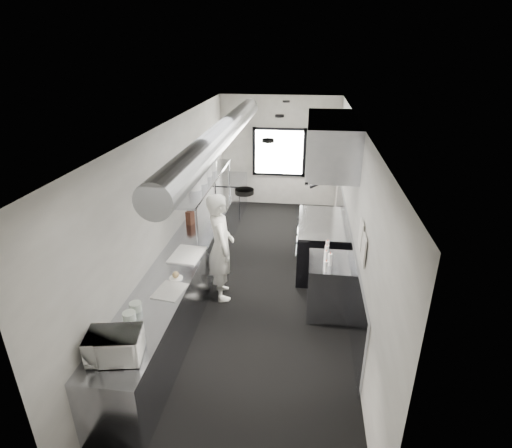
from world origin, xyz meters
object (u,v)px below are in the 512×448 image
(plate_stack_d, at_px, (211,162))
(plate_stack_b, at_px, (201,175))
(squeeze_bottle_b, at_px, (330,259))
(cutting_board, at_px, (187,255))
(plate_stack_a, at_px, (195,182))
(plate_stack_c, at_px, (206,167))
(deli_tub_a, at_px, (129,317))
(small_plate, at_px, (176,278))
(squeeze_bottle_e, at_px, (327,246))
(far_work_table, at_px, (230,196))
(range, at_px, (320,245))
(squeeze_bottle_a, at_px, (326,266))
(deli_tub_b, at_px, (136,307))
(squeeze_bottle_d, at_px, (327,251))
(exhaust_hood, at_px, (331,143))
(squeeze_bottle_c, at_px, (326,256))
(bottle_station, at_px, (329,286))
(pass_shelf, at_px, (205,181))
(prep_counter, at_px, (189,270))
(microwave, at_px, (115,346))
(knife_block, at_px, (191,217))

(plate_stack_d, bearing_deg, plate_stack_b, -90.34)
(squeeze_bottle_b, bearing_deg, cutting_board, 178.98)
(plate_stack_a, bearing_deg, plate_stack_c, 89.71)
(deli_tub_a, xyz_separation_m, plate_stack_c, (0.07, 3.68, 0.78))
(plate_stack_c, bearing_deg, small_plate, -86.09)
(plate_stack_b, bearing_deg, plate_stack_a, -92.13)
(small_plate, xyz_separation_m, squeeze_bottle_e, (2.13, 1.11, 0.08))
(far_work_table, height_order, plate_stack_c, plate_stack_c)
(deli_tub_a, height_order, squeeze_bottle_e, squeeze_bottle_e)
(range, height_order, cutting_board, range)
(far_work_table, height_order, squeeze_bottle_a, squeeze_bottle_a)
(deli_tub_b, bearing_deg, squeeze_bottle_a, 28.09)
(cutting_board, bearing_deg, squeeze_bottle_d, 6.57)
(exhaust_hood, bearing_deg, deli_tub_a, -126.92)
(squeeze_bottle_d, bearing_deg, range, 92.12)
(exhaust_hood, height_order, squeeze_bottle_a, exhaust_hood)
(cutting_board, height_order, squeeze_bottle_d, squeeze_bottle_d)
(squeeze_bottle_b, bearing_deg, squeeze_bottle_d, 97.41)
(plate_stack_a, height_order, plate_stack_d, plate_stack_d)
(deli_tub_b, relative_size, squeeze_bottle_c, 0.89)
(plate_stack_a, bearing_deg, bottle_station, -24.73)
(far_work_table, height_order, plate_stack_a, plate_stack_a)
(deli_tub_a, bearing_deg, deli_tub_b, 91.97)
(plate_stack_d, xyz_separation_m, squeeze_bottle_d, (2.28, -2.13, -0.75))
(range, bearing_deg, plate_stack_c, 167.09)
(squeeze_bottle_e, bearing_deg, deli_tub_b, -141.61)
(pass_shelf, height_order, plate_stack_b, plate_stack_b)
(plate_stack_d, bearing_deg, pass_shelf, -89.49)
(range, relative_size, plate_stack_b, 5.13)
(deli_tub_b, xyz_separation_m, plate_stack_b, (0.09, 3.02, 0.77))
(deli_tub_a, bearing_deg, pass_shelf, 88.50)
(prep_counter, relative_size, small_plate, 31.09)
(plate_stack_a, height_order, squeeze_bottle_b, plate_stack_a)
(deli_tub_a, relative_size, plate_stack_a, 0.59)
(prep_counter, relative_size, plate_stack_b, 19.23)
(far_work_table, distance_m, small_plate, 4.71)
(plate_stack_d, relative_size, squeeze_bottle_a, 2.16)
(plate_stack_a, bearing_deg, plate_stack_b, 87.87)
(range, height_order, plate_stack_d, plate_stack_d)
(squeeze_bottle_d, bearing_deg, cutting_board, -173.43)
(exhaust_hood, bearing_deg, plate_stack_a, -172.35)
(microwave, xyz_separation_m, squeeze_bottle_e, (2.27, 2.71, -0.07))
(exhaust_hood, bearing_deg, bottle_station, -87.82)
(bottle_station, bearing_deg, knife_block, 155.42)
(plate_stack_d, bearing_deg, range, -21.72)
(range, bearing_deg, squeeze_bottle_d, -87.88)
(squeeze_bottle_a, bearing_deg, squeeze_bottle_b, 71.37)
(exhaust_hood, relative_size, far_work_table, 1.83)
(microwave, distance_m, deli_tub_a, 0.63)
(plate_stack_d, height_order, squeeze_bottle_b, plate_stack_d)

